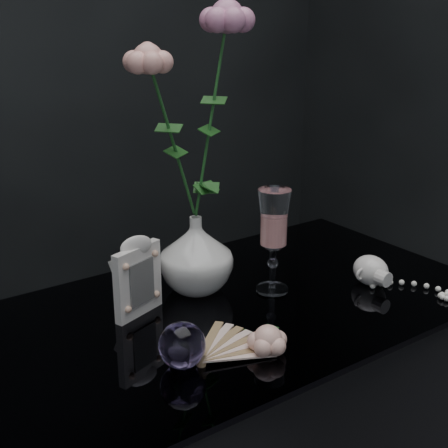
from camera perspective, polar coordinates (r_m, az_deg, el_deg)
vase at (r=1.28m, az=-2.56°, el=-2.76°), size 0.20×0.20×0.16m
wine_glass at (r=1.26m, az=4.54°, el=-1.59°), size 0.08×0.08×0.22m
picture_frame at (r=1.18m, az=-7.91°, el=-4.69°), size 0.14×0.13×0.16m
paperweight at (r=1.03m, az=-3.84°, el=-10.99°), size 0.10×0.10×0.08m
paper_fan at (r=1.04m, az=-2.08°, el=-12.17°), size 0.27×0.22×0.03m
loose_rose at (r=1.07m, az=4.03°, el=-10.51°), size 0.14×0.17×0.05m
pearl_jar at (r=1.35m, az=13.28°, el=-4.03°), size 0.23×0.24×0.07m
roses at (r=1.19m, az=-2.76°, el=10.34°), size 0.26×0.11×0.47m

